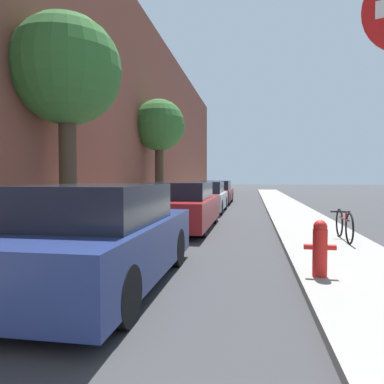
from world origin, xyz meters
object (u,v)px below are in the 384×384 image
(street_tree_far, at_px, (159,127))
(fire_hydrant, at_px, (320,247))
(street_tree_near, at_px, (67,73))
(parked_car_red, at_px, (180,207))
(bicycle, at_px, (344,225))
(parked_car_silver, at_px, (206,198))
(parked_car_navy, at_px, (102,238))
(parked_car_maroon, at_px, (217,192))

(street_tree_far, xyz_separation_m, fire_hydrant, (5.35, -11.42, -3.40))
(street_tree_far, bearing_deg, street_tree_near, -89.78)
(street_tree_far, bearing_deg, parked_car_red, -70.05)
(street_tree_near, xyz_separation_m, bicycle, (6.41, 0.52, -3.55))
(parked_car_red, distance_m, parked_car_silver, 5.27)
(parked_car_navy, bearing_deg, street_tree_near, 124.79)
(street_tree_far, xyz_separation_m, bicycle, (6.44, -8.26, -3.47))
(street_tree_near, distance_m, bicycle, 7.34)
(parked_car_navy, height_order, parked_car_silver, parked_car_navy)
(parked_car_silver, height_order, bicycle, parked_car_silver)
(parked_car_maroon, height_order, street_tree_far, street_tree_far)
(parked_car_red, relative_size, fire_hydrant, 5.58)
(parked_car_red, height_order, fire_hydrant, parked_car_red)
(parked_car_navy, xyz_separation_m, parked_car_red, (-0.02, 5.75, -0.02))
(parked_car_navy, height_order, fire_hydrant, parked_car_navy)
(parked_car_navy, relative_size, bicycle, 2.52)
(parked_car_silver, distance_m, bicycle, 8.30)
(street_tree_near, relative_size, fire_hydrant, 6.45)
(parked_car_red, relative_size, street_tree_near, 0.87)
(street_tree_near, height_order, fire_hydrant, street_tree_near)
(fire_hydrant, relative_size, bicycle, 0.49)
(parked_car_navy, bearing_deg, parked_car_maroon, 89.88)
(parked_car_red, distance_m, fire_hydrant, 5.98)
(fire_hydrant, bearing_deg, street_tree_near, 153.53)
(street_tree_far, bearing_deg, parked_car_maroon, 61.94)
(parked_car_navy, bearing_deg, parked_car_silver, 89.66)
(parked_car_navy, distance_m, fire_hydrant, 3.12)
(parked_car_red, xyz_separation_m, street_tree_far, (-2.28, 6.29, 3.27))
(street_tree_near, bearing_deg, parked_car_silver, 73.25)
(parked_car_silver, distance_m, fire_hydrant, 10.82)
(parked_car_navy, distance_m, parked_car_silver, 11.01)
(parked_car_red, xyz_separation_m, parked_car_maroon, (0.05, 10.67, -0.03))
(street_tree_far, bearing_deg, parked_car_silver, -23.41)
(parked_car_red, height_order, street_tree_far, street_tree_far)
(parked_car_maroon, xyz_separation_m, fire_hydrant, (3.02, -15.80, -0.10))
(street_tree_near, xyz_separation_m, fire_hydrant, (5.32, -2.65, -3.48))
(fire_hydrant, height_order, bicycle, fire_hydrant)
(parked_car_red, bearing_deg, parked_car_maroon, 89.72)
(parked_car_red, xyz_separation_m, bicycle, (4.16, -1.97, -0.20))
(parked_car_red, xyz_separation_m, fire_hydrant, (3.07, -5.13, -0.13))
(parked_car_red, bearing_deg, fire_hydrant, -59.10)
(fire_hydrant, bearing_deg, bicycle, 71.07)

